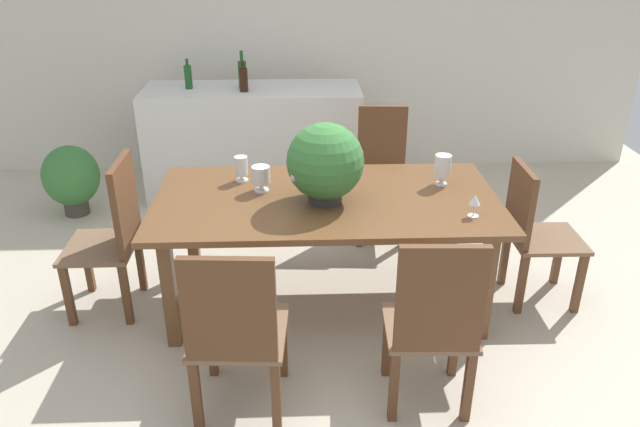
{
  "coord_description": "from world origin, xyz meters",
  "views": [
    {
      "loc": [
        -0.17,
        -3.3,
        2.26
      ],
      "look_at": [
        -0.04,
        0.05,
        0.65
      ],
      "focal_mm": 34.12,
      "sensor_mm": 36.0,
      "label": 1
    }
  ],
  "objects_px": {
    "crystal_vase_left": "(261,176)",
    "wine_bottle_tall": "(244,79)",
    "flower_centerpiece": "(325,163)",
    "chair_foot_end": "(533,229)",
    "chair_head_end": "(114,230)",
    "chair_near_right": "(434,321)",
    "crystal_vase_right": "(241,167)",
    "kitchen_counter": "(254,142)",
    "chair_near_left": "(235,329)",
    "wine_bottle_amber": "(242,74)",
    "dining_table": "(326,209)",
    "wine_bottle_dark": "(188,76)",
    "wine_glass": "(475,201)",
    "potted_plant_floor": "(71,177)",
    "chair_far_right": "(382,168)",
    "crystal_vase_center_near": "(443,167)"
  },
  "relations": [
    {
      "from": "chair_near_left",
      "to": "wine_bottle_dark",
      "type": "relative_size",
      "value": 3.85
    },
    {
      "from": "chair_head_end",
      "to": "flower_centerpiece",
      "type": "bearing_deg",
      "value": 87.43
    },
    {
      "from": "wine_bottle_tall",
      "to": "wine_bottle_dark",
      "type": "bearing_deg",
      "value": 165.76
    },
    {
      "from": "chair_foot_end",
      "to": "chair_head_end",
      "type": "xyz_separation_m",
      "value": [
        -2.61,
        -0.0,
        0.04
      ]
    },
    {
      "from": "chair_near_left",
      "to": "wine_bottle_amber",
      "type": "distance_m",
      "value": 2.92
    },
    {
      "from": "crystal_vase_left",
      "to": "wine_bottle_tall",
      "type": "bearing_deg",
      "value": 97.58
    },
    {
      "from": "chair_foot_end",
      "to": "wine_bottle_tall",
      "type": "distance_m",
      "value": 2.65
    },
    {
      "from": "chair_far_right",
      "to": "chair_near_right",
      "type": "bearing_deg",
      "value": -86.34
    },
    {
      "from": "chair_near_right",
      "to": "wine_bottle_dark",
      "type": "xyz_separation_m",
      "value": [
        -1.56,
        2.86,
        0.53
      ]
    },
    {
      "from": "flower_centerpiece",
      "to": "chair_foot_end",
      "type": "bearing_deg",
      "value": 2.45
    },
    {
      "from": "chair_near_right",
      "to": "chair_head_end",
      "type": "xyz_separation_m",
      "value": [
        -1.77,
        1.01,
        0.0
      ]
    },
    {
      "from": "chair_near_right",
      "to": "crystal_vase_right",
      "type": "height_order",
      "value": "chair_near_right"
    },
    {
      "from": "chair_near_right",
      "to": "crystal_vase_right",
      "type": "xyz_separation_m",
      "value": [
        -1.0,
        1.29,
        0.3
      ]
    },
    {
      "from": "chair_head_end",
      "to": "wine_bottle_dark",
      "type": "height_order",
      "value": "wine_bottle_dark"
    },
    {
      "from": "chair_far_right",
      "to": "wine_bottle_dark",
      "type": "height_order",
      "value": "wine_bottle_dark"
    },
    {
      "from": "wine_bottle_amber",
      "to": "chair_near_left",
      "type": "bearing_deg",
      "value": -86.94
    },
    {
      "from": "dining_table",
      "to": "wine_glass",
      "type": "relative_size",
      "value": 15.54
    },
    {
      "from": "dining_table",
      "to": "crystal_vase_right",
      "type": "height_order",
      "value": "crystal_vase_right"
    },
    {
      "from": "chair_near_right",
      "to": "wine_bottle_tall",
      "type": "bearing_deg",
      "value": -66.13
    },
    {
      "from": "crystal_vase_left",
      "to": "wine_glass",
      "type": "relative_size",
      "value": 1.21
    },
    {
      "from": "wine_glass",
      "to": "wine_bottle_amber",
      "type": "relative_size",
      "value": 0.42
    },
    {
      "from": "chair_head_end",
      "to": "wine_bottle_dark",
      "type": "relative_size",
      "value": 3.95
    },
    {
      "from": "wine_glass",
      "to": "potted_plant_floor",
      "type": "bearing_deg",
      "value": 149.29
    },
    {
      "from": "dining_table",
      "to": "crystal_vase_left",
      "type": "distance_m",
      "value": 0.45
    },
    {
      "from": "chair_near_right",
      "to": "crystal_vase_center_near",
      "type": "height_order",
      "value": "chair_near_right"
    },
    {
      "from": "chair_near_left",
      "to": "wine_bottle_tall",
      "type": "distance_m",
      "value": 2.8
    },
    {
      "from": "chair_near_left",
      "to": "chair_head_end",
      "type": "bearing_deg",
      "value": -47.43
    },
    {
      "from": "chair_head_end",
      "to": "wine_bottle_amber",
      "type": "bearing_deg",
      "value": 159.77
    },
    {
      "from": "dining_table",
      "to": "wine_bottle_dark",
      "type": "height_order",
      "value": "wine_bottle_dark"
    },
    {
      "from": "chair_foot_end",
      "to": "kitchen_counter",
      "type": "height_order",
      "value": "kitchen_counter"
    },
    {
      "from": "wine_bottle_tall",
      "to": "flower_centerpiece",
      "type": "bearing_deg",
      "value": -71.33
    },
    {
      "from": "chair_near_left",
      "to": "kitchen_counter",
      "type": "xyz_separation_m",
      "value": [
        -0.08,
        2.85,
        -0.05
      ]
    },
    {
      "from": "kitchen_counter",
      "to": "wine_bottle_amber",
      "type": "height_order",
      "value": "wine_bottle_amber"
    },
    {
      "from": "chair_near_right",
      "to": "chair_near_left",
      "type": "height_order",
      "value": "chair_near_right"
    },
    {
      "from": "dining_table",
      "to": "wine_bottle_dark",
      "type": "bearing_deg",
      "value": 120.57
    },
    {
      "from": "dining_table",
      "to": "wine_glass",
      "type": "distance_m",
      "value": 0.89
    },
    {
      "from": "chair_far_right",
      "to": "flower_centerpiece",
      "type": "bearing_deg",
      "value": -110.76
    },
    {
      "from": "chair_near_left",
      "to": "wine_glass",
      "type": "xyz_separation_m",
      "value": [
        1.3,
        0.72,
        0.31
      ]
    },
    {
      "from": "kitchen_counter",
      "to": "wine_bottle_amber",
      "type": "bearing_deg",
      "value": 174.82
    },
    {
      "from": "dining_table",
      "to": "wine_glass",
      "type": "height_order",
      "value": "wine_glass"
    },
    {
      "from": "wine_glass",
      "to": "wine_bottle_tall",
      "type": "xyz_separation_m",
      "value": [
        -1.44,
        2.03,
        0.23
      ]
    },
    {
      "from": "dining_table",
      "to": "wine_bottle_dark",
      "type": "relative_size",
      "value": 8.24
    },
    {
      "from": "wine_bottle_tall",
      "to": "wine_bottle_dark",
      "type": "distance_m",
      "value": 0.5
    },
    {
      "from": "wine_bottle_dark",
      "to": "chair_far_right",
      "type": "bearing_deg",
      "value": -28.31
    },
    {
      "from": "chair_head_end",
      "to": "wine_glass",
      "type": "distance_m",
      "value": 2.17
    },
    {
      "from": "chair_near_left",
      "to": "wine_bottle_dark",
      "type": "bearing_deg",
      "value": -74.36
    },
    {
      "from": "chair_foot_end",
      "to": "wine_bottle_dark",
      "type": "relative_size",
      "value": 3.64
    },
    {
      "from": "dining_table",
      "to": "crystal_vase_right",
      "type": "distance_m",
      "value": 0.63
    },
    {
      "from": "wine_bottle_tall",
      "to": "chair_near_left",
      "type": "bearing_deg",
      "value": -87.18
    },
    {
      "from": "chair_head_end",
      "to": "crystal_vase_right",
      "type": "relative_size",
      "value": 6.02
    }
  ]
}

